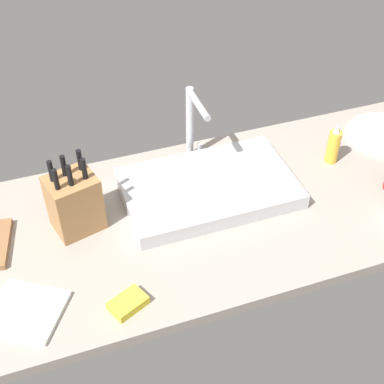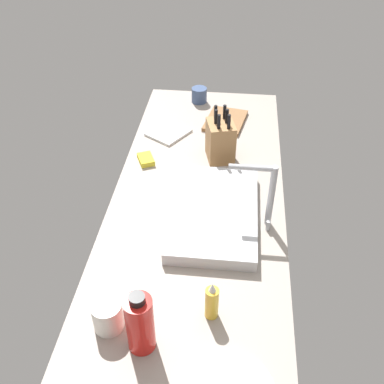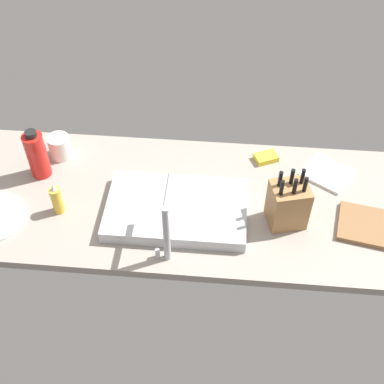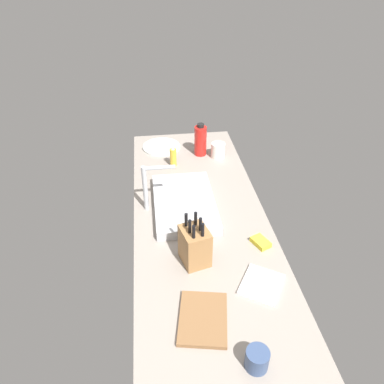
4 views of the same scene
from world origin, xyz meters
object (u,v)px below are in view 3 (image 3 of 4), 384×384
(sink_basin, at_px, (176,210))
(cutting_board, at_px, (372,227))
(soap_bottle, at_px, (57,199))
(faucet, at_px, (167,223))
(knife_block, at_px, (288,204))
(dish_sponge, at_px, (266,158))
(dish_towel, at_px, (327,173))
(water_bottle, at_px, (37,155))
(ceramic_cup, at_px, (60,147))

(sink_basin, height_order, cutting_board, sink_basin)
(sink_basin, bearing_deg, soap_bottle, 2.81)
(faucet, distance_m, soap_bottle, 0.46)
(faucet, distance_m, knife_block, 0.45)
(sink_basin, bearing_deg, faucet, 86.71)
(cutting_board, distance_m, dish_sponge, 0.50)
(dish_towel, bearing_deg, faucet, 36.64)
(dish_sponge, bearing_deg, knife_block, 101.57)
(cutting_board, xyz_separation_m, dish_sponge, (0.38, -0.33, 0.00))
(cutting_board, bearing_deg, sink_basin, -0.55)
(soap_bottle, height_order, water_bottle, water_bottle)
(faucet, distance_m, dish_towel, 0.74)
(ceramic_cup, bearing_deg, sink_basin, 151.48)
(cutting_board, bearing_deg, dish_sponge, -41.17)
(soap_bottle, bearing_deg, cutting_board, -179.27)
(ceramic_cup, bearing_deg, cutting_board, 166.94)
(ceramic_cup, xyz_separation_m, dish_sponge, (-0.84, -0.05, -0.04))
(knife_block, height_order, dish_sponge, knife_block)
(dish_towel, bearing_deg, water_bottle, 4.64)
(knife_block, distance_m, soap_bottle, 0.83)
(sink_basin, relative_size, faucet, 1.99)
(faucet, xyz_separation_m, soap_bottle, (0.43, -0.15, -0.10))
(sink_basin, height_order, ceramic_cup, ceramic_cup)
(soap_bottle, bearing_deg, sink_basin, -177.19)
(soap_bottle, xyz_separation_m, dish_towel, (-1.01, -0.28, -0.06))
(soap_bottle, relative_size, water_bottle, 0.66)
(knife_block, relative_size, dish_sponge, 2.64)
(water_bottle, distance_m, dish_sponge, 0.91)
(faucet, relative_size, water_bottle, 1.19)
(knife_block, bearing_deg, dish_towel, -139.16)
(soap_bottle, relative_size, dish_sponge, 1.57)
(dish_towel, bearing_deg, cutting_board, 116.94)
(sink_basin, xyz_separation_m, soap_bottle, (0.44, 0.02, 0.04))
(dish_towel, xyz_separation_m, dish_sponge, (0.24, -0.06, 0.01))
(faucet, height_order, dish_towel, faucet)
(sink_basin, distance_m, faucet, 0.22)
(faucet, bearing_deg, dish_sponge, -124.52)
(cutting_board, height_order, dish_towel, cutting_board)
(water_bottle, bearing_deg, cutting_board, 172.20)
(soap_bottle, bearing_deg, faucet, 159.98)
(cutting_board, xyz_separation_m, ceramic_cup, (1.21, -0.28, 0.04))
(ceramic_cup, bearing_deg, water_bottle, 64.96)
(sink_basin, bearing_deg, dish_sponge, -135.93)
(cutting_board, bearing_deg, faucet, 13.26)
(dish_towel, xyz_separation_m, ceramic_cup, (1.08, -0.02, 0.04))
(faucet, height_order, water_bottle, faucet)
(cutting_board, bearing_deg, water_bottle, -7.80)
(dish_sponge, bearing_deg, sink_basin, 44.07)
(soap_bottle, relative_size, ceramic_cup, 1.47)
(ceramic_cup, bearing_deg, dish_sponge, -176.77)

